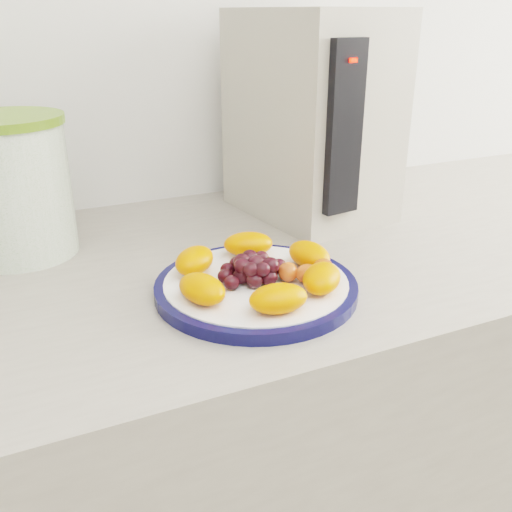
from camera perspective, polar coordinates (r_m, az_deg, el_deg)
name	(u,v)px	position (r m, az deg, el deg)	size (l,w,h in m)	color
counter	(220,496)	(1.07, -3.59, -22.81)	(3.50, 0.60, 0.90)	gray
cabinet_face	(221,509)	(1.10, -3.55, -23.90)	(3.48, 0.58, 0.84)	#836048
plate_rim	(256,287)	(0.71, 0.00, -3.16)	(0.25, 0.25, 0.01)	#0C103D
plate_face	(256,287)	(0.71, 0.00, -3.09)	(0.23, 0.23, 0.02)	white
canister	(14,191)	(0.86, -23.03, 5.96)	(0.15, 0.15, 0.18)	#2E6111
canister_lid	(2,120)	(0.84, -24.08, 12.32)	(0.16, 0.16, 0.01)	#5A7924
appliance_body	(311,116)	(0.97, 5.49, 13.74)	(0.19, 0.26, 0.33)	#ACA494
appliance_panel	(344,130)	(0.83, 8.75, 12.38)	(0.06, 0.02, 0.24)	black
appliance_led	(353,60)	(0.81, 9.66, 18.74)	(0.01, 0.01, 0.01)	#FF0C05
fruit_plate	(262,269)	(0.70, 0.60, -1.35)	(0.22, 0.22, 0.03)	#FF5E03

